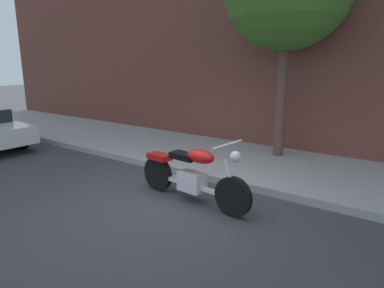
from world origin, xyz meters
The scene contains 3 objects.
ground_plane centered at (0.00, 0.00, 0.00)m, with size 60.00×60.00×0.00m, color #38383D.
sidewalk centered at (0.00, 2.75, 0.07)m, with size 23.24×2.92×0.14m, color #969696.
motorcycle centered at (0.34, 0.34, 0.46)m, with size 2.27×0.70×1.12m.
Camera 1 is at (3.46, -4.03, 2.30)m, focal length 32.16 mm.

